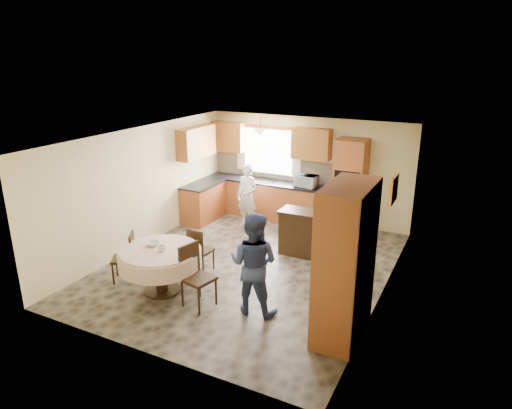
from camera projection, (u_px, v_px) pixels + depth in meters
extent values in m
cube|color=#6E624D|center=(249.00, 266.00, 8.77)|extent=(5.00, 6.00, 0.01)
cube|color=white|center=(249.00, 137.00, 7.98)|extent=(5.00, 6.00, 0.01)
cube|color=beige|center=(307.00, 169.00, 10.92)|extent=(5.00, 0.02, 2.50)
cube|color=beige|center=(141.00, 271.00, 5.84)|extent=(5.00, 0.02, 2.50)
cube|color=beige|center=(142.00, 187.00, 9.45)|extent=(0.02, 6.00, 2.50)
cube|color=beige|center=(387.00, 227.00, 7.31)|extent=(0.02, 6.00, 2.50)
cube|color=white|center=(269.00, 151.00, 11.22)|extent=(1.40, 0.03, 1.10)
cube|color=white|center=(241.00, 147.00, 11.48)|extent=(0.22, 0.02, 1.15)
cube|color=white|center=(297.00, 152.00, 10.84)|extent=(0.22, 0.02, 1.15)
cube|color=#AB5D2D|center=(269.00, 200.00, 11.29)|extent=(3.30, 0.60, 0.88)
cube|color=black|center=(269.00, 182.00, 11.14)|extent=(3.30, 0.64, 0.04)
cube|color=#AB5D2D|center=(203.00, 202.00, 11.10)|extent=(0.60, 1.20, 0.88)
cube|color=black|center=(203.00, 184.00, 10.95)|extent=(0.64, 1.20, 0.04)
cube|color=beige|center=(274.00, 168.00, 11.30)|extent=(3.30, 0.02, 0.55)
cube|color=#B46A2D|center=(229.00, 136.00, 11.45)|extent=(0.85, 0.33, 0.72)
cube|color=#B46A2D|center=(311.00, 144.00, 10.51)|extent=(0.90, 0.33, 0.72)
cube|color=#B46A2D|center=(196.00, 142.00, 10.69)|extent=(0.33, 1.20, 0.72)
cube|color=#AB5D2D|center=(350.00, 186.00, 10.23)|extent=(0.66, 0.62, 2.12)
cube|color=black|center=(346.00, 181.00, 9.90)|extent=(0.56, 0.01, 0.45)
cube|color=black|center=(345.00, 203.00, 10.06)|extent=(0.56, 0.01, 0.45)
cone|color=beige|center=(260.00, 133.00, 10.65)|extent=(0.36, 0.36, 0.18)
cube|color=#38240F|center=(309.00, 235.00, 9.11)|extent=(1.21, 0.50, 0.87)
cube|color=black|center=(354.00, 259.00, 8.41)|extent=(0.42, 0.30, 0.56)
cube|color=#AB5D2D|center=(345.00, 263.00, 6.31)|extent=(0.59, 1.19, 2.26)
cylinder|color=#38240F|center=(161.00, 272.00, 7.73)|extent=(0.20, 0.20, 0.73)
cylinder|color=#38240F|center=(162.00, 290.00, 7.84)|extent=(0.61, 0.61, 0.04)
cylinder|color=beige|center=(160.00, 251.00, 7.61)|extent=(1.33, 1.33, 0.05)
cylinder|color=beige|center=(160.00, 258.00, 7.65)|extent=(1.39, 1.39, 0.29)
cube|color=#38240F|center=(123.00, 259.00, 8.12)|extent=(0.53, 0.53, 0.05)
cube|color=#38240F|center=(132.00, 246.00, 8.05)|extent=(0.23, 0.33, 0.46)
cylinder|color=#38240F|center=(111.00, 272.00, 8.12)|extent=(0.03, 0.03, 0.39)
cylinder|color=#38240F|center=(125.00, 276.00, 7.98)|extent=(0.03, 0.03, 0.39)
cylinder|color=#38240F|center=(124.00, 264.00, 8.40)|extent=(0.03, 0.03, 0.39)
cylinder|color=#38240F|center=(138.00, 268.00, 8.26)|extent=(0.03, 0.03, 0.39)
cube|color=#38240F|center=(201.00, 251.00, 8.47)|extent=(0.40, 0.40, 0.05)
cube|color=#38240F|center=(195.00, 242.00, 8.25)|extent=(0.36, 0.06, 0.45)
cylinder|color=#38240F|center=(189.00, 263.00, 8.47)|extent=(0.03, 0.03, 0.39)
cylinder|color=#38240F|center=(204.00, 266.00, 8.33)|extent=(0.03, 0.03, 0.39)
cylinder|color=#38240F|center=(199.00, 256.00, 8.74)|extent=(0.03, 0.03, 0.39)
cylinder|color=#38240F|center=(213.00, 259.00, 8.61)|extent=(0.03, 0.03, 0.39)
cube|color=#38240F|center=(199.00, 279.00, 7.26)|extent=(0.53, 0.53, 0.05)
cube|color=#38240F|center=(189.00, 259.00, 7.30)|extent=(0.13, 0.42, 0.53)
cylinder|color=#38240F|center=(183.00, 295.00, 7.26)|extent=(0.04, 0.04, 0.46)
cylinder|color=#38240F|center=(203.00, 301.00, 7.10)|extent=(0.04, 0.04, 0.46)
cylinder|color=#38240F|center=(196.00, 285.00, 7.59)|extent=(0.04, 0.04, 0.46)
cylinder|color=#38240F|center=(216.00, 290.00, 7.42)|extent=(0.04, 0.04, 0.46)
cube|color=gold|center=(394.00, 190.00, 7.58)|extent=(0.05, 0.57, 0.47)
cube|color=silver|center=(392.00, 189.00, 7.59)|extent=(0.01, 0.47, 0.37)
imported|color=silver|center=(306.00, 181.00, 10.63)|extent=(0.54, 0.38, 0.28)
imported|color=silver|center=(247.00, 196.00, 10.53)|extent=(0.59, 0.43, 1.51)
imported|color=navy|center=(254.00, 264.00, 7.00)|extent=(0.85, 0.68, 1.65)
imported|color=#B2B2B2|center=(302.00, 212.00, 9.04)|extent=(0.26, 0.26, 0.05)
imported|color=silver|center=(322.00, 210.00, 8.82)|extent=(0.11, 0.11, 0.27)
imported|color=#B2B2B2|center=(162.00, 248.00, 7.51)|extent=(0.15, 0.15, 0.10)
imported|color=#B2B2B2|center=(153.00, 244.00, 7.73)|extent=(0.25, 0.25, 0.07)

